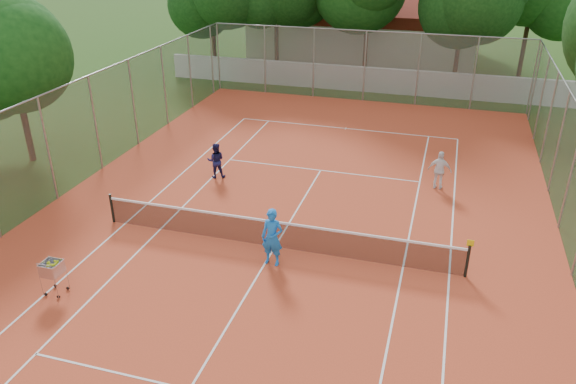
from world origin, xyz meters
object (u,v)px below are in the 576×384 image
(ball_hopper, at_px, (54,277))
(player_near, at_px, (272,237))
(clubhouse, at_px, (365,26))
(player_far_left, at_px, (216,161))
(tennis_net, at_px, (275,234))
(player_far_right, at_px, (440,170))

(ball_hopper, bearing_deg, player_near, 46.40)
(clubhouse, relative_size, player_far_left, 11.17)
(clubhouse, bearing_deg, tennis_net, -86.05)
(player_far_right, bearing_deg, clubhouse, -67.18)
(tennis_net, bearing_deg, clubhouse, 93.95)
(player_near, xyz_separation_m, ball_hopper, (-5.42, -3.19, -0.36))
(clubhouse, xyz_separation_m, player_far_right, (6.83, -23.00, -1.40))
(tennis_net, relative_size, player_far_left, 8.09)
(tennis_net, bearing_deg, ball_hopper, -141.55)
(tennis_net, distance_m, player_far_right, 7.71)
(tennis_net, relative_size, player_far_right, 7.66)
(tennis_net, distance_m, clubhouse, 29.12)
(player_near, relative_size, player_far_right, 1.19)
(tennis_net, distance_m, player_far_left, 6.03)
(player_near, bearing_deg, player_far_left, 131.04)
(clubhouse, height_order, player_far_right, clubhouse)
(player_far_left, relative_size, player_far_right, 0.95)
(player_near, height_order, ball_hopper, player_near)
(player_far_right, bearing_deg, player_far_left, 15.71)
(clubhouse, distance_m, player_near, 30.04)
(tennis_net, relative_size, player_near, 6.42)
(ball_hopper, bearing_deg, clubhouse, 100.36)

